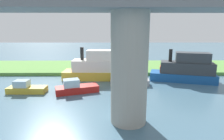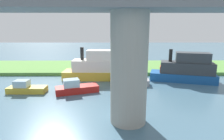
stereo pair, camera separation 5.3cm
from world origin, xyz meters
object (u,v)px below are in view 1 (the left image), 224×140
object	(u,v)px
motorboat_white	(185,70)
houseboat_blue	(97,67)
bridge_pylon	(129,69)
person_on_bank	(117,65)
motorboat_red	(26,88)
pontoon_yellow	(129,80)
riverboat_paddlewheel	(76,88)
mooring_post	(138,69)

from	to	relation	value
motorboat_white	houseboat_blue	world-z (taller)	houseboat_blue
bridge_pylon	motorboat_white	xyz separation A→B (m)	(-9.04, -11.87, -2.56)
person_on_bank	motorboat_red	xyz separation A→B (m)	(10.95, 10.58, -0.69)
pontoon_yellow	motorboat_red	distance (m)	12.51
riverboat_paddlewheel	person_on_bank	bearing A→B (deg)	-116.08
riverboat_paddlewheel	mooring_post	bearing A→B (deg)	-133.05
person_on_bank	houseboat_blue	size ratio (longest dim) A/B	0.15
bridge_pylon	person_on_bank	bearing A→B (deg)	-89.42
houseboat_blue	motorboat_red	distance (m)	9.99
mooring_post	pontoon_yellow	bearing A→B (deg)	70.05
riverboat_paddlewheel	motorboat_red	distance (m)	5.74
person_on_bank	motorboat_white	size ratio (longest dim) A/B	0.15
person_on_bank	bridge_pylon	bearing A→B (deg)	90.58
person_on_bank	riverboat_paddlewheel	distance (m)	11.88
motorboat_white	mooring_post	bearing A→B (deg)	-36.57
motorboat_white	pontoon_yellow	size ratio (longest dim) A/B	1.80
bridge_pylon	pontoon_yellow	size ratio (longest dim) A/B	1.65
riverboat_paddlewheel	motorboat_red	size ratio (longest dim) A/B	1.18
motorboat_red	riverboat_paddlewheel	bearing A→B (deg)	179.28
houseboat_blue	bridge_pylon	bearing A→B (deg)	104.18
mooring_post	houseboat_blue	world-z (taller)	houseboat_blue
bridge_pylon	motorboat_red	world-z (taller)	bridge_pylon
motorboat_red	mooring_post	bearing A→B (deg)	-147.52
motorboat_white	houseboat_blue	size ratio (longest dim) A/B	1.00
mooring_post	houseboat_blue	xyz separation A→B (m)	(6.54, 2.98, 0.86)
person_on_bank	pontoon_yellow	world-z (taller)	person_on_bank
mooring_post	person_on_bank	bearing A→B (deg)	-23.42
motorboat_white	riverboat_paddlewheel	xyz separation A→B (m)	(14.43, 4.85, -1.07)
bridge_pylon	houseboat_blue	size ratio (longest dim) A/B	0.91
motorboat_red	person_on_bank	bearing A→B (deg)	-135.99
riverboat_paddlewheel	bridge_pylon	bearing A→B (deg)	127.54
bridge_pylon	riverboat_paddlewheel	distance (m)	9.56
houseboat_blue	motorboat_red	xyz separation A→B (m)	(7.79, 6.14, -1.21)
bridge_pylon	houseboat_blue	world-z (taller)	bridge_pylon
bridge_pylon	houseboat_blue	xyz separation A→B (m)	(3.34, -13.23, -2.48)
bridge_pylon	motorboat_white	world-z (taller)	bridge_pylon
bridge_pylon	pontoon_yellow	xyz separation A→B (m)	(-0.99, -10.15, -3.61)
person_on_bank	motorboat_white	world-z (taller)	motorboat_white
houseboat_blue	motorboat_white	bearing A→B (deg)	173.75
bridge_pylon	motorboat_white	size ratio (longest dim) A/B	0.92
motorboat_white	pontoon_yellow	xyz separation A→B (m)	(8.05, 1.72, -1.06)
riverboat_paddlewheel	motorboat_red	xyz separation A→B (m)	(5.74, -0.07, -0.06)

